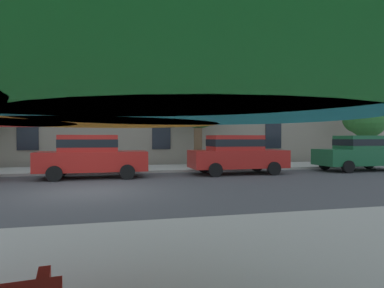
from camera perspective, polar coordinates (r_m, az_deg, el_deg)
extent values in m
plane|color=#424244|center=(10.85, -17.43, -7.77)|extent=(120.00, 120.00, 0.00)
cube|color=#B2ADA3|center=(17.59, -16.03, -4.23)|extent=(56.00, 3.60, 0.12)
cube|color=gray|center=(26.92, -15.42, 18.12)|extent=(43.76, 12.00, 19.20)
cube|color=#6B6056|center=(19.74, -15.83, 5.46)|extent=(42.89, 0.08, 0.36)
cube|color=#6B6056|center=(20.24, -15.88, 14.52)|extent=(42.89, 0.08, 0.36)
cube|color=black|center=(23.71, 13.80, 21.57)|extent=(1.10, 0.06, 18.00)
cube|color=black|center=(27.66, 28.06, 18.44)|extent=(1.10, 0.06, 18.00)
cube|color=#B21E19|center=(14.45, -16.57, -2.81)|extent=(4.40, 1.76, 0.80)
cube|color=#B21E19|center=(14.43, -17.18, 0.12)|extent=(2.30, 1.55, 0.68)
cube|color=black|center=(14.43, -17.18, 0.12)|extent=(2.32, 1.57, 0.32)
cylinder|color=black|center=(15.36, -11.30, -4.06)|extent=(0.60, 0.22, 0.60)
cylinder|color=black|center=(13.61, -10.98, -4.71)|extent=(0.60, 0.22, 0.60)
cylinder|color=black|center=(15.48, -21.47, -4.07)|extent=(0.60, 0.22, 0.60)
cylinder|color=black|center=(13.75, -22.45, -4.71)|extent=(0.60, 0.22, 0.60)
cube|color=#B21E19|center=(15.53, 7.81, -2.52)|extent=(4.40, 1.76, 0.80)
cube|color=#B21E19|center=(15.44, 7.30, 0.21)|extent=(2.30, 1.55, 0.68)
cube|color=black|center=(15.44, 7.30, 0.21)|extent=(2.32, 1.57, 0.32)
cylinder|color=black|center=(16.90, 11.02, -3.61)|extent=(0.60, 0.22, 0.60)
cylinder|color=black|center=(15.32, 13.79, -4.08)|extent=(0.60, 0.22, 0.60)
cylinder|color=black|center=(15.95, 2.07, -3.86)|extent=(0.60, 0.22, 0.60)
cylinder|color=black|center=(14.27, 4.01, -4.43)|extent=(0.60, 0.22, 0.60)
cube|color=#195933|center=(18.96, 26.65, -1.98)|extent=(4.40, 1.76, 0.80)
cube|color=#195933|center=(19.04, 27.01, 0.25)|extent=(2.30, 1.55, 0.68)
cube|color=black|center=(19.04, 27.01, 0.25)|extent=(2.32, 1.57, 0.32)
cylinder|color=black|center=(17.44, 25.10, -3.54)|extent=(0.60, 0.22, 0.60)
cylinder|color=black|center=(18.84, 21.73, -3.19)|extent=(0.60, 0.22, 0.60)
cylinder|color=black|center=(20.54, 27.94, -2.89)|extent=(0.60, 0.22, 0.60)
cylinder|color=brown|center=(18.33, 1.03, -0.71)|extent=(0.47, 0.47, 2.21)
sphere|color=#387F33|center=(18.82, 1.23, 6.80)|extent=(2.69, 2.69, 2.69)
sphere|color=#387F33|center=(18.43, 1.87, 5.71)|extent=(1.66, 1.66, 1.66)
cylinder|color=brown|center=(23.04, 26.82, -0.98)|extent=(0.26, 0.26, 1.81)
sphere|color=#2D702D|center=(23.07, 27.73, 3.80)|extent=(2.29, 2.29, 2.29)
sphere|color=#2D702D|center=(23.08, 26.34, 3.87)|extent=(1.71, 1.71, 1.71)
cone|color=#199EB2|center=(1.78, 0.30, 10.61)|extent=(1.88, 1.88, 0.38)
cone|color=orange|center=(2.65, -16.16, 7.39)|extent=(1.88, 1.88, 0.38)
cone|color=green|center=(0.84, -21.70, 21.72)|extent=(1.88, 1.88, 0.38)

